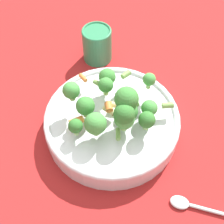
% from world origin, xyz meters
% --- Properties ---
extents(ground_plane, '(3.00, 3.00, 0.00)m').
position_xyz_m(ground_plane, '(0.00, 0.00, 0.00)').
color(ground_plane, maroon).
extents(bowl, '(0.28, 0.28, 0.05)m').
position_xyz_m(bowl, '(0.00, 0.00, 0.03)').
color(bowl, silver).
rests_on(bowl, ground_plane).
extents(pasta_salad, '(0.19, 0.21, 0.09)m').
position_xyz_m(pasta_salad, '(-0.00, -0.01, 0.09)').
color(pasta_salad, '#8CB766').
rests_on(pasta_salad, bowl).
extents(cup, '(0.07, 0.07, 0.09)m').
position_xyz_m(cup, '(0.16, 0.15, 0.05)').
color(cup, '#2D7F51').
rests_on(cup, ground_plane).
extents(spoon, '(0.07, 0.17, 0.01)m').
position_xyz_m(spoon, '(-0.06, -0.23, 0.01)').
color(spoon, silver).
rests_on(spoon, ground_plane).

